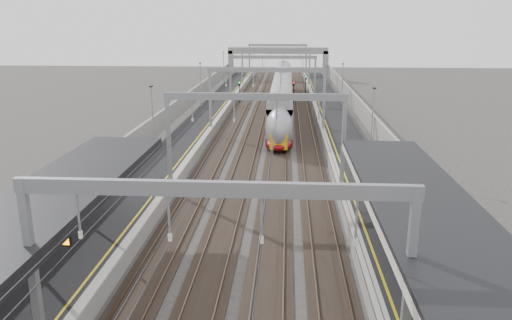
# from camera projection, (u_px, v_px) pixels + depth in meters

# --- Properties ---
(platform_left) EXTENTS (4.00, 120.00, 1.00)m
(platform_left) POSITION_uv_depth(u_px,v_px,m) (201.00, 125.00, 59.41)
(platform_left) COLOR black
(platform_left) RESTS_ON ground
(platform_right) EXTENTS (4.00, 120.00, 1.00)m
(platform_right) POSITION_uv_depth(u_px,v_px,m) (336.00, 127.00, 58.44)
(platform_right) COLOR black
(platform_right) RESTS_ON ground
(tracks) EXTENTS (11.40, 140.00, 0.20)m
(tracks) POSITION_uv_depth(u_px,v_px,m) (268.00, 130.00, 59.05)
(tracks) COLOR black
(tracks) RESTS_ON ground
(overhead_line) EXTENTS (13.00, 140.00, 6.60)m
(overhead_line) POSITION_uv_depth(u_px,v_px,m) (270.00, 72.00, 63.77)
(overhead_line) COLOR gray
(overhead_line) RESTS_ON platform_left
(canopy_right) EXTENTS (4.40, 30.00, 4.24)m
(canopy_right) POSITION_uv_depth(u_px,v_px,m) (456.00, 248.00, 16.82)
(canopy_right) COLOR black
(canopy_right) RESTS_ON platform_right
(overbridge) EXTENTS (22.00, 2.20, 6.90)m
(overbridge) POSITION_uv_depth(u_px,v_px,m) (278.00, 55.00, 110.51)
(overbridge) COLOR gray
(overbridge) RESTS_ON ground
(wall_left) EXTENTS (0.30, 120.00, 3.20)m
(wall_left) POSITION_uv_depth(u_px,v_px,m) (174.00, 116.00, 59.31)
(wall_left) COLOR gray
(wall_left) RESTS_ON ground
(wall_right) EXTENTS (0.30, 120.00, 3.20)m
(wall_right) POSITION_uv_depth(u_px,v_px,m) (364.00, 118.00, 57.95)
(wall_right) COLOR gray
(wall_right) RESTS_ON ground
(train) EXTENTS (2.72, 49.57, 4.30)m
(train) POSITION_uv_depth(u_px,v_px,m) (282.00, 98.00, 69.56)
(train) COLOR maroon
(train) RESTS_ON ground
(bench) EXTENTS (0.70, 1.93, 0.98)m
(bench) POSITION_uv_depth(u_px,v_px,m) (412.00, 241.00, 25.55)
(bench) COLOR black
(bench) RESTS_ON platform_right
(signal_green) EXTENTS (0.32, 0.32, 3.48)m
(signal_green) POSITION_uv_depth(u_px,v_px,m) (240.00, 88.00, 77.71)
(signal_green) COLOR black
(signal_green) RESTS_ON ground
(signal_red_near) EXTENTS (0.32, 0.32, 3.48)m
(signal_red_near) POSITION_uv_depth(u_px,v_px,m) (293.00, 88.00, 77.74)
(signal_red_near) COLOR black
(signal_red_near) RESTS_ON ground
(signal_red_far) EXTENTS (0.32, 0.32, 3.48)m
(signal_red_far) POSITION_uv_depth(u_px,v_px,m) (306.00, 81.00, 86.06)
(signal_red_far) COLOR black
(signal_red_far) RESTS_ON ground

